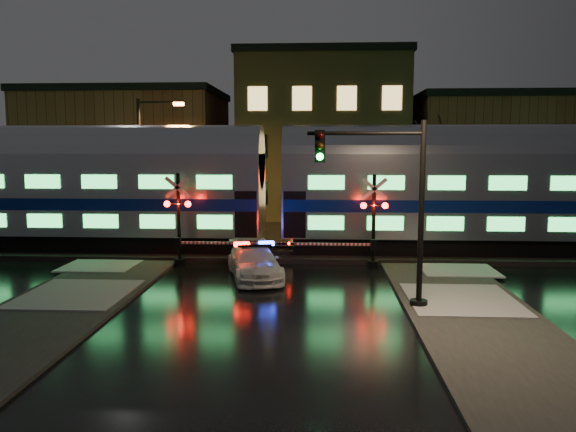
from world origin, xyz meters
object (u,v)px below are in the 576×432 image
object	(u,v)px
traffic_light	(391,211)
streetlight	(145,160)
police_car	(254,262)
crossing_signal_right	(365,230)
crossing_signal_left	(187,228)

from	to	relation	value
traffic_light	streetlight	distance (m)	17.46
traffic_light	police_car	bearing A→B (deg)	133.63
police_car	crossing_signal_right	xyz separation A→B (m)	(4.49, 2.11, 1.00)
crossing_signal_right	streetlight	bearing A→B (deg)	149.81
police_car	crossing_signal_right	distance (m)	5.06
crossing_signal_left	traffic_light	distance (m)	10.14
crossing_signal_right	crossing_signal_left	bearing A→B (deg)	179.99
crossing_signal_left	streetlight	size ratio (longest dim) A/B	0.74
crossing_signal_right	crossing_signal_left	distance (m)	7.66
crossing_signal_right	traffic_light	bearing A→B (deg)	-87.23
police_car	crossing_signal_left	world-z (taller)	crossing_signal_left
police_car	traffic_light	xyz separation A→B (m)	(4.78, -4.00, 2.51)
crossing_signal_left	traffic_light	bearing A→B (deg)	-37.50
crossing_signal_right	streetlight	distance (m)	13.61
crossing_signal_right	police_car	bearing A→B (deg)	-154.88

